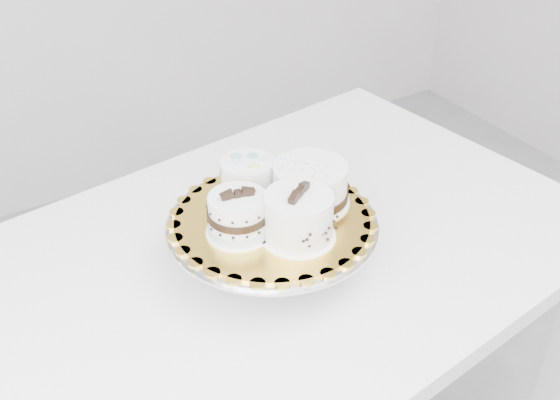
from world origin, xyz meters
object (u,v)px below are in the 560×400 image
cake_dots (247,178)px  cake_ribbon (310,185)px  cake_stand (272,235)px  cake_board (272,219)px  table (279,283)px  cake_swirl (299,218)px  cake_banded (238,216)px

cake_dots → cake_ribbon: size_ratio=0.79×
cake_stand → cake_board: bearing=90.0°
table → cake_dots: size_ratio=10.77×
cake_swirl → cake_dots: 0.15m
table → cake_stand: (-0.04, -0.04, 0.15)m
cake_ribbon → cake_swirl: bearing=-128.9°
cake_board → table: bearing=46.8°
cake_swirl → cake_banded: cake_swirl is taller
cake_stand → cake_ribbon: 0.10m
cake_board → cake_ribbon: (0.08, 0.01, 0.03)m
table → cake_ribbon: size_ratio=8.55×
cake_banded → cake_dots: cake_banded is taller
cake_banded → cake_ribbon: cake_banded is taller
cake_stand → cake_board: size_ratio=1.09×
table → cake_stand: size_ratio=3.51×
cake_swirl → cake_banded: bearing=110.1°
cake_swirl → cake_dots: (-0.01, 0.15, -0.00)m
cake_ribbon → cake_board: bearing=-169.2°
cake_stand → cake_dots: 0.11m
cake_board → cake_dots: bearing=89.5°
cake_swirl → cake_board: bearing=66.8°
cake_banded → cake_ribbon: bearing=18.3°
table → cake_swirl: bearing=-112.8°
cake_board → cake_banded: (-0.06, -0.01, 0.03)m
cake_swirl → cake_banded: (-0.07, 0.06, -0.01)m
cake_dots → cake_ribbon: 0.11m
cake_stand → cake_board: 0.03m
cake_stand → cake_board: (0.00, 0.00, 0.03)m
table → cake_stand: 0.16m
cake_board → cake_dots: size_ratio=2.81×
table → cake_swirl: 0.25m
cake_swirl → cake_ribbon: (0.07, 0.07, -0.00)m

